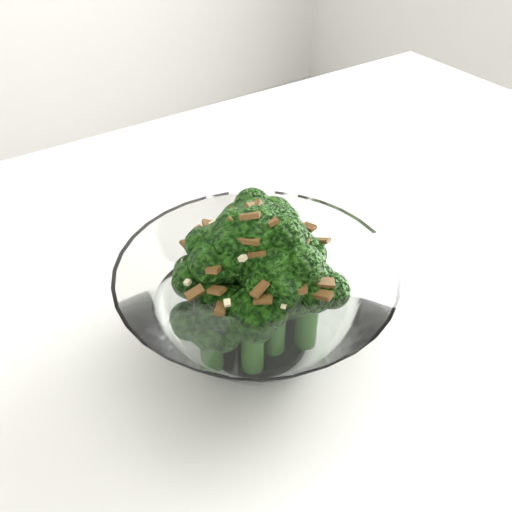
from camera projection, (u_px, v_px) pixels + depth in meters
table at (259, 359)px, 0.55m from camera, size 1.23×0.84×0.75m
broccoli_dish at (256, 294)px, 0.44m from camera, size 0.21×0.21×0.13m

